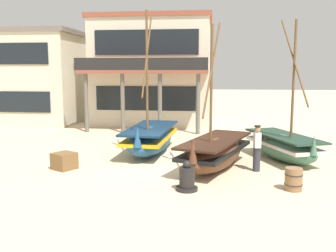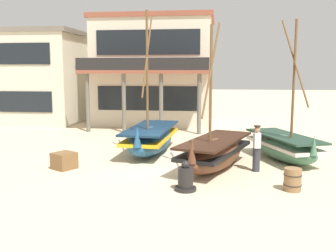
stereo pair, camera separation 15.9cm
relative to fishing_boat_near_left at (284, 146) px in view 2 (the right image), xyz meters
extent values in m
plane|color=beige|center=(-4.69, -1.49, -0.59)|extent=(120.00, 120.00, 0.00)
ellipsoid|color=#427056|center=(-0.01, 0.02, -0.07)|extent=(2.82, 4.29, 1.04)
cube|color=silver|center=(-0.01, 0.02, 0.06)|extent=(2.77, 4.15, 0.13)
cube|color=#243D2F|center=(-0.01, 0.02, 0.41)|extent=(2.83, 4.23, 0.07)
cone|color=#427056|center=(0.72, -1.79, 0.40)|extent=(0.37, 0.37, 0.73)
cylinder|color=brown|center=(0.18, -0.45, 2.55)|extent=(0.10, 0.10, 4.82)
cylinder|color=brown|center=(0.18, -0.45, 3.37)|extent=(0.84, 1.96, 3.34)
cube|color=brown|center=(-0.12, 0.30, 0.29)|extent=(1.30, 0.65, 0.06)
ellipsoid|color=#23517A|center=(-5.61, 0.73, -0.01)|extent=(1.92, 4.83, 1.17)
cube|color=gold|center=(-5.61, 0.73, 0.14)|extent=(1.93, 4.64, 0.14)
cube|color=#132C43|center=(-5.61, 0.73, 0.53)|extent=(1.96, 4.74, 0.08)
cone|color=#23517A|center=(-5.74, -1.54, 0.52)|extent=(0.35, 0.35, 0.82)
cylinder|color=brown|center=(-5.65, 0.14, 2.86)|extent=(0.10, 0.10, 5.27)
cylinder|color=brown|center=(-5.65, 0.14, 3.64)|extent=(0.17, 1.84, 3.39)
cube|color=brown|center=(-5.59, 1.09, 0.40)|extent=(1.58, 0.25, 0.06)
ellipsoid|color=brown|center=(-2.77, -1.71, -0.03)|extent=(2.90, 4.72, 1.13)
cube|color=black|center=(-2.77, -1.71, 0.11)|extent=(2.85, 4.56, 0.14)
cube|color=#351E13|center=(-2.77, -1.71, 0.49)|extent=(2.91, 4.65, 0.08)
cone|color=brown|center=(-3.49, -3.74, 0.48)|extent=(0.38, 0.38, 0.79)
cylinder|color=brown|center=(-2.95, -2.24, 2.41)|extent=(0.10, 0.10, 4.42)
cylinder|color=brown|center=(-2.95, -2.24, 3.09)|extent=(0.62, 1.58, 3.31)
cube|color=brown|center=(-2.65, -1.40, 0.37)|extent=(1.38, 0.62, 0.06)
cylinder|color=#33333D|center=(-1.28, -1.88, -0.15)|extent=(0.26, 0.26, 0.88)
cube|color=silver|center=(-1.28, -1.88, 0.56)|extent=(0.26, 0.38, 0.54)
sphere|color=#A87A56|center=(-1.28, -1.88, 0.95)|extent=(0.22, 0.22, 0.22)
cylinder|color=#2D2823|center=(-1.28, -1.88, 1.07)|extent=(0.24, 0.24, 0.05)
cylinder|color=black|center=(-3.64, -4.42, -0.54)|extent=(0.67, 0.67, 0.10)
cylinder|color=black|center=(-3.64, -4.42, -0.18)|extent=(0.47, 0.47, 0.62)
sphere|color=black|center=(-3.64, -4.42, 0.21)|extent=(0.26, 0.26, 0.26)
cylinder|color=olive|center=(-0.40, -4.04, -0.24)|extent=(0.52, 0.52, 0.70)
torus|color=black|center=(-0.40, -4.04, -0.09)|extent=(0.56, 0.56, 0.03)
torus|color=black|center=(-0.40, -4.04, -0.40)|extent=(0.56, 0.56, 0.03)
cube|color=brown|center=(-8.33, -2.44, -0.29)|extent=(1.01, 1.01, 0.62)
cube|color=beige|center=(-7.05, 10.39, 2.86)|extent=(7.70, 5.00, 6.91)
cube|color=brown|center=(-7.05, 10.39, 6.47)|extent=(8.01, 5.20, 0.30)
cube|color=black|center=(-7.05, 7.86, 1.31)|extent=(6.47, 0.06, 1.52)
cube|color=black|center=(-7.05, 7.86, 4.76)|extent=(6.47, 0.06, 1.52)
cube|color=brown|center=(-7.05, 6.81, 2.96)|extent=(7.70, 2.16, 0.20)
cylinder|color=#666056|center=(-10.35, 6.06, 1.13)|extent=(0.24, 0.24, 3.45)
cylinder|color=#666056|center=(-8.15, 6.06, 1.13)|extent=(0.24, 0.24, 3.45)
cylinder|color=#666056|center=(-5.95, 6.06, 1.13)|extent=(0.24, 0.24, 3.45)
cylinder|color=#666056|center=(-3.74, 6.06, 1.13)|extent=(0.24, 0.24, 3.45)
cube|color=black|center=(-7.05, 5.78, 3.41)|extent=(7.70, 0.08, 0.70)
cube|color=beige|center=(-17.33, 9.81, 2.42)|extent=(10.12, 5.22, 6.03)
cube|color=#70665B|center=(-17.33, 9.81, 5.59)|extent=(10.53, 5.42, 0.30)
camera|label=1|loc=(-2.87, -15.63, 3.04)|focal=40.62mm
camera|label=2|loc=(-2.72, -15.61, 3.04)|focal=40.62mm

